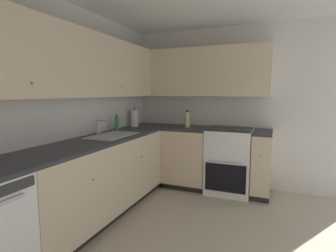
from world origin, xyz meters
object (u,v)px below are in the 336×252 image
Objects in this scene: soap_bottle at (117,123)px; paper_towel_roll at (134,118)px; oil_bottle at (187,119)px; oven_range at (229,160)px.

paper_towel_roll is at bearing -2.49° from soap_bottle.
oil_bottle is at bearing -73.03° from paper_towel_roll.
soap_bottle reaches higher than oven_range.
paper_towel_roll is (-0.26, 1.43, 0.58)m from oven_range.
soap_bottle is 0.87× the size of oil_bottle.
oil_bottle reaches higher than oven_range.
oven_range is 1.56m from paper_towel_roll.
oil_bottle is (0.24, -0.78, -0.01)m from paper_towel_roll.
paper_towel_roll is at bearing 100.26° from oven_range.
oil_bottle is (-0.02, 0.64, 0.57)m from oven_range.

